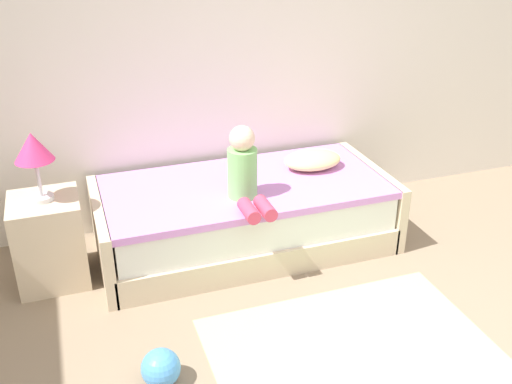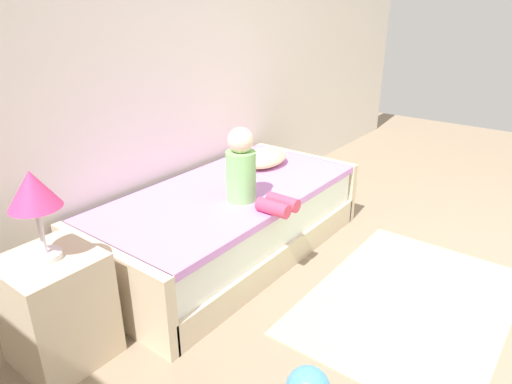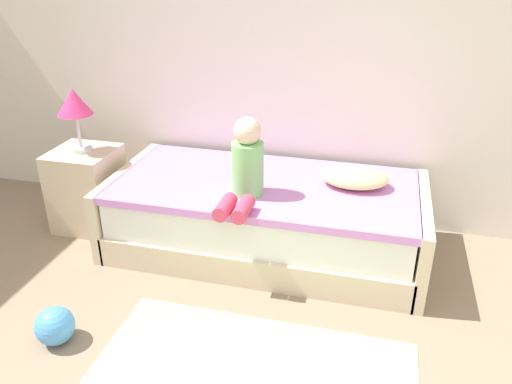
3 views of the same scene
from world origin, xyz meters
name	(u,v)px [view 2 (image 2 of 3)]	position (x,y,z in m)	size (l,w,h in m)	color
wall_rear	(196,42)	(0.00, 2.60, 1.45)	(7.20, 0.10, 2.90)	silver
bed	(229,222)	(-0.36, 2.00, 0.25)	(2.11, 1.00, 0.50)	beige
nightstand	(57,309)	(-1.71, 1.99, 0.30)	(0.44, 0.44, 0.60)	beige
table_lamp	(33,194)	(-1.71, 1.99, 0.94)	(0.24, 0.24, 0.45)	silver
child_figure	(247,173)	(-0.43, 1.77, 0.70)	(0.20, 0.51, 0.50)	#7FC672
pillow	(264,158)	(0.21, 2.10, 0.56)	(0.44, 0.30, 0.13)	#F2E58C
area_rug	(410,301)	(-0.14, 0.70, 0.00)	(1.60, 1.10, 0.01)	#B2D189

